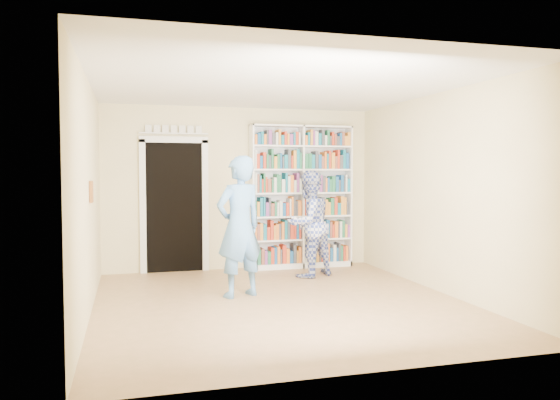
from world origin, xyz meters
name	(u,v)px	position (x,y,z in m)	size (l,w,h in m)	color
floor	(280,302)	(0.00, 0.00, 0.00)	(5.00, 5.00, 0.00)	#977449
ceiling	(280,85)	(0.00, 0.00, 2.70)	(5.00, 5.00, 0.00)	white
wall_back	(241,188)	(0.00, 2.50, 1.35)	(4.50, 4.50, 0.00)	#F5E6A9
wall_left	(88,197)	(-2.25, 0.00, 1.35)	(5.00, 5.00, 0.00)	#F5E6A9
wall_right	(441,193)	(2.25, 0.00, 1.35)	(5.00, 5.00, 0.00)	#F5E6A9
bookshelf	(301,196)	(1.02, 2.34, 1.22)	(1.75, 0.33, 2.41)	white
doorway	(174,200)	(-1.10, 2.48, 1.18)	(1.10, 0.08, 2.43)	black
wall_art	(91,192)	(-2.23, 0.20, 1.40)	(0.03, 0.25, 0.25)	brown
man_blue	(239,227)	(-0.43, 0.45, 0.92)	(0.67, 0.44, 1.84)	#588CC4
man_plaid	(309,224)	(0.87, 1.50, 0.83)	(0.80, 0.63, 1.65)	#34469E
paper_sheet	(316,221)	(0.94, 1.32, 0.88)	(0.19, 0.01, 0.26)	white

